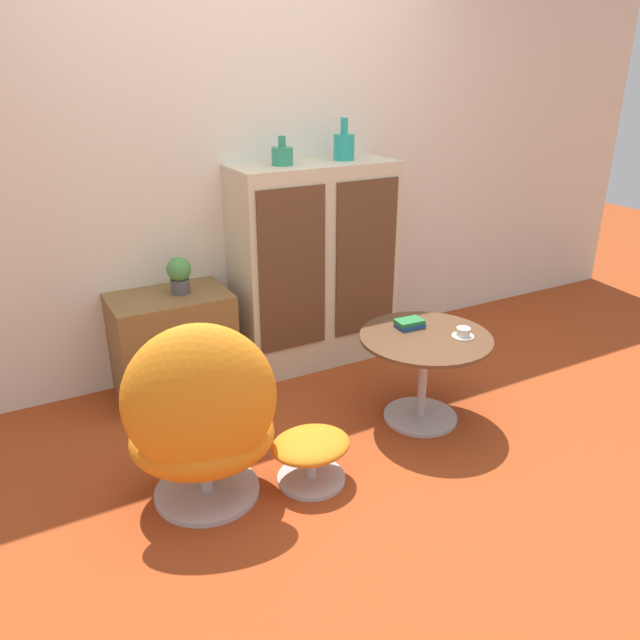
% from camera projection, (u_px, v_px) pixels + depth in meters
% --- Properties ---
extents(ground_plane, '(12.00, 12.00, 0.00)m').
position_uv_depth(ground_plane, '(376.00, 473.00, 2.88)').
color(ground_plane, '#9E3D19').
extents(wall_back, '(6.40, 0.06, 2.60)m').
position_uv_depth(wall_back, '(243.00, 148.00, 3.55)').
color(wall_back, silver).
rests_on(wall_back, ground_plane).
extents(sideboard, '(0.98, 0.41, 1.23)m').
position_uv_depth(sideboard, '(314.00, 266.00, 3.77)').
color(sideboard, beige).
rests_on(sideboard, ground_plane).
extents(tv_console, '(0.64, 0.42, 0.59)m').
position_uv_depth(tv_console, '(173.00, 344.00, 3.49)').
color(tv_console, brown).
rests_on(tv_console, ground_plane).
extents(egg_chair, '(0.74, 0.70, 0.86)m').
position_uv_depth(egg_chair, '(202.00, 420.00, 2.54)').
color(egg_chair, '#B7B7BC').
rests_on(egg_chair, ground_plane).
extents(ottoman, '(0.36, 0.31, 0.23)m').
position_uv_depth(ottoman, '(311.00, 451.00, 2.77)').
color(ottoman, '#B7B7BC').
rests_on(ottoman, ground_plane).
extents(coffee_table, '(0.67, 0.67, 0.48)m').
position_uv_depth(coffee_table, '(424.00, 361.00, 3.19)').
color(coffee_table, '#B7B7BC').
rests_on(coffee_table, ground_plane).
extents(vase_leftmost, '(0.12, 0.12, 0.16)m').
position_uv_depth(vase_leftmost, '(282.00, 155.00, 3.43)').
color(vase_leftmost, '#2D8E6B').
rests_on(vase_leftmost, sideboard).
extents(vase_inner_left, '(0.12, 0.12, 0.24)m').
position_uv_depth(vase_inner_left, '(344.00, 146.00, 3.60)').
color(vase_inner_left, teal).
rests_on(vase_inner_left, sideboard).
extents(potted_plant, '(0.13, 0.13, 0.20)m').
position_uv_depth(potted_plant, '(179.00, 274.00, 3.37)').
color(potted_plant, '#4C4C51').
rests_on(potted_plant, tv_console).
extents(teacup, '(0.11, 0.11, 0.05)m').
position_uv_depth(teacup, '(463.00, 333.00, 3.12)').
color(teacup, silver).
rests_on(teacup, coffee_table).
extents(book_stack, '(0.15, 0.10, 0.04)m').
position_uv_depth(book_stack, '(410.00, 323.00, 3.23)').
color(book_stack, '#1E478C').
rests_on(book_stack, coffee_table).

